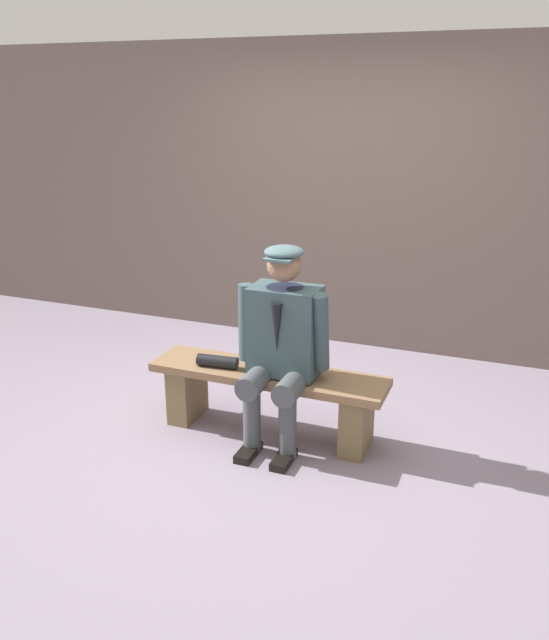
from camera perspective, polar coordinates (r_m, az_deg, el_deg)
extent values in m
plane|color=gray|center=(4.40, -0.57, -9.75)|extent=(30.00, 30.00, 0.00)
cube|color=brown|center=(4.21, -0.59, -4.76)|extent=(1.55, 0.38, 0.05)
cube|color=brown|center=(4.14, 7.19, -8.76)|extent=(0.15, 0.32, 0.39)
cube|color=brown|center=(4.54, -7.63, -6.16)|extent=(0.15, 0.32, 0.39)
cube|color=#34494E|center=(4.05, 0.92, -0.91)|extent=(0.43, 0.27, 0.56)
cylinder|color=#1E2338|center=(3.97, 0.94, 2.48)|extent=(0.24, 0.24, 0.06)
cone|color=black|center=(3.91, 0.20, -0.66)|extent=(0.07, 0.07, 0.31)
sphere|color=#8C664C|center=(3.91, 0.85, 4.85)|extent=(0.21, 0.21, 0.21)
ellipsoid|color=#42595D|center=(3.89, 0.86, 5.97)|extent=(0.24, 0.24, 0.07)
cube|color=#42595D|center=(3.81, 0.35, 5.29)|extent=(0.17, 0.09, 0.02)
cylinder|color=#44484D|center=(4.01, 1.82, -5.49)|extent=(0.15, 0.44, 0.15)
cylinder|color=#44484D|center=(4.00, 1.14, -9.19)|extent=(0.11, 0.11, 0.45)
cube|color=black|center=(4.05, 0.81, -12.09)|extent=(0.10, 0.24, 0.05)
cylinder|color=#34494E|center=(3.93, 4.05, -1.08)|extent=(0.10, 0.17, 0.50)
cylinder|color=#44484D|center=(4.09, -1.31, -4.99)|extent=(0.15, 0.44, 0.15)
cylinder|color=#44484D|center=(4.08, -2.00, -8.61)|extent=(0.11, 0.11, 0.45)
cube|color=black|center=(4.13, -2.31, -11.46)|extent=(0.10, 0.24, 0.05)
cylinder|color=#34494E|center=(4.09, -2.47, -0.21)|extent=(0.11, 0.12, 0.49)
cylinder|color=black|center=(4.25, -5.01, -3.62)|extent=(0.28, 0.10, 0.08)
cube|color=#65564F|center=(5.72, 6.70, 10.59)|extent=(12.00, 0.24, 2.57)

